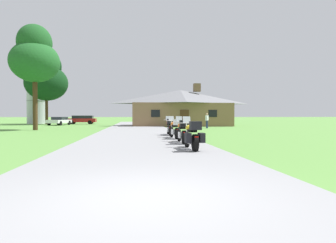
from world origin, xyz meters
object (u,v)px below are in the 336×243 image
Objects in this scene: bystander_white_shirt_near_lodge at (207,120)px; motorcycle_yellow_nearest_to_camera at (192,136)px; metal_silo_distant at (37,99)px; motorcycle_orange_third_in_row at (175,129)px; parked_white_sedan_far_left at (59,121)px; parked_red_suv_far_left at (82,119)px; motorcycle_orange_second_in_row at (182,131)px; motorcycle_red_farthest_in_row at (169,127)px; tree_left_near at (35,56)px; tree_left_far at (46,78)px.

motorcycle_yellow_nearest_to_camera is at bearing -155.86° from bystander_white_shirt_near_lodge.
metal_silo_distant reaches higher than motorcycle_yellow_nearest_to_camera.
motorcycle_orange_third_in_row reaches higher than parked_white_sedan_far_left.
parked_red_suv_far_left is at bearing -19.11° from metal_silo_distant.
motorcycle_yellow_nearest_to_camera is 20.56m from bystander_white_shirt_near_lodge.
metal_silo_distant is (-24.44, 20.31, 3.36)m from bystander_white_shirt_near_lodge.
motorcycle_orange_second_in_row is at bearing -162.55° from parked_red_suv_far_left.
motorcycle_red_farthest_in_row is 0.21× the size of tree_left_near.
bystander_white_shirt_near_lodge is 0.37× the size of parked_white_sedan_far_left.
motorcycle_orange_second_in_row is at bearing -95.87° from motorcycle_orange_third_in_row.
motorcycle_yellow_nearest_to_camera is 0.21× the size of tree_left_near.
tree_left_near is at bearing -70.42° from parked_white_sedan_far_left.
motorcycle_orange_third_in_row and motorcycle_red_farthest_in_row have the same top height.
metal_silo_distant is (-18.95, 31.54, 3.68)m from motorcycle_red_farthest_in_row.
motorcycle_red_farthest_in_row is 12.51m from bystander_white_shirt_near_lodge.
motorcycle_orange_third_in_row is 0.24× the size of metal_silo_distant.
tree_left_far is at bearing 143.21° from parked_white_sedan_far_left.
bystander_white_shirt_near_lodge is 27.49m from tree_left_far.
motorcycle_yellow_nearest_to_camera is 5.62m from motorcycle_orange_third_in_row.
tree_left_far is at bearing 112.84° from motorcycle_orange_third_in_row.
bystander_white_shirt_near_lodge is 31.95m from metal_silo_distant.
bystander_white_shirt_near_lodge reaches higher than motorcycle_orange_second_in_row.
motorcycle_red_farthest_in_row is at bearing 87.25° from motorcycle_yellow_nearest_to_camera.
parked_white_sedan_far_left is (-1.42, 14.43, -6.41)m from tree_left_near.
parked_white_sedan_far_left is at bearing -50.74° from tree_left_far.
metal_silo_distant reaches higher than bystander_white_shirt_near_lodge.
motorcycle_orange_second_in_row is 41.96m from metal_silo_distant.
parked_red_suv_far_left is (-10.91, 34.53, 0.16)m from motorcycle_orange_second_in_row.
parked_white_sedan_far_left is (-13.24, 26.64, 0.02)m from motorcycle_orange_third_in_row.
tree_left_far reaches higher than metal_silo_distant.
metal_silo_distant is at bearing 70.80° from parked_red_suv_far_left.
metal_silo_distant reaches higher than motorcycle_red_farthest_in_row.
tree_left_far is at bearing 121.85° from motorcycle_red_farthest_in_row.
metal_silo_distant is at bearing 113.21° from motorcycle_yellow_nearest_to_camera.
motorcycle_orange_second_in_row and motorcycle_red_farthest_in_row have the same top height.
tree_left_near reaches higher than motorcycle_yellow_nearest_to_camera.
motorcycle_yellow_nearest_to_camera is 39.60m from tree_left_far.
motorcycle_red_farthest_in_row is at bearing -38.06° from tree_left_near.
bystander_white_shirt_near_lodge is 0.36× the size of parked_red_suv_far_left.
parked_white_sedan_far_left is at bearing 120.47° from motorcycle_red_farthest_in_row.
metal_silo_distant is at bearing 107.69° from tree_left_near.
motorcycle_orange_third_in_row is 18.16m from tree_left_near.
tree_left_near is at bearing 177.33° from parked_red_suv_far_left.
tree_left_near is 18.32m from tree_left_far.
motorcycle_red_farthest_in_row is at bearing -166.08° from bystander_white_shirt_near_lodge.
parked_red_suv_far_left is at bearing 103.81° from motorcycle_orange_third_in_row.
bystander_white_shirt_near_lodge is at bearing 6.43° from tree_left_near.
parked_red_suv_far_left is 5.56m from parked_white_sedan_far_left.
tree_left_near is (-11.73, 17.82, 6.44)m from motorcycle_yellow_nearest_to_camera.
metal_silo_distant reaches higher than parked_white_sedan_far_left.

